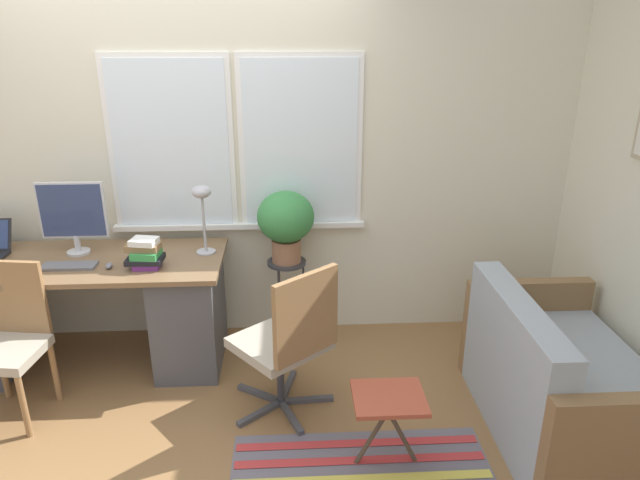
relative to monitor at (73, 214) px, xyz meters
name	(u,v)px	position (x,y,z in m)	size (l,w,h in m)	color
ground_plane	(180,391)	(0.67, -0.49, -1.02)	(14.00, 14.00, 0.00)	olive
wall_back_with_window	(185,152)	(0.69, 0.32, 0.33)	(9.00, 0.12, 2.70)	beige
wall_right_with_picture	(640,176)	(3.38, -0.49, 0.33)	(0.08, 9.00, 2.70)	beige
desk	(88,310)	(0.04, -0.12, -0.62)	(1.81, 0.73, 0.75)	brown
monitor	(73,214)	(0.00, 0.00, 0.00)	(0.42, 0.15, 0.48)	silver
keyboard	(69,266)	(0.02, -0.24, -0.26)	(0.33, 0.12, 0.02)	slate
mouse	(109,266)	(0.27, -0.26, -0.25)	(0.04, 0.07, 0.03)	slate
desk_lamp	(202,202)	(0.83, -0.04, 0.08)	(0.13, 0.13, 0.45)	#ADADB2
book_stack	(145,254)	(0.50, -0.26, -0.18)	(0.22, 0.17, 0.19)	purple
desk_chair_wooden	(10,339)	(-0.23, -0.61, -0.54)	(0.43, 0.44, 0.90)	olive
office_chair_swivel	(288,340)	(1.36, -0.71, -0.54)	(0.66, 0.66, 0.94)	#47474C
couch_loveseat	(559,386)	(2.86, -0.96, -0.73)	(0.79, 1.28, 0.81)	#9EA8B2
plant_stand	(287,271)	(1.36, 0.09, -0.47)	(0.27, 0.27, 0.63)	#333338
potted_plant	(286,221)	(1.36, 0.09, -0.10)	(0.39, 0.39, 0.50)	#9E6B4C
floor_rug_striped	(363,479)	(1.73, -1.29, -1.02)	(1.35, 0.72, 0.01)	slate
folding_stool	(389,403)	(1.87, -1.18, -0.65)	(0.36, 0.31, 0.42)	#B24C33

